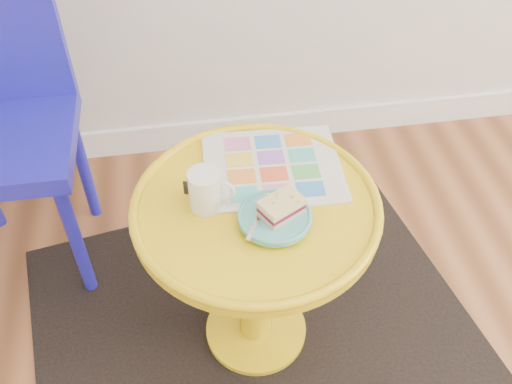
{
  "coord_description": "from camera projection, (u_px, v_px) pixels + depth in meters",
  "views": [
    {
      "loc": [
        -0.93,
        0.15,
        1.54
      ],
      "look_at": [
        -0.78,
        1.08,
        0.61
      ],
      "focal_mm": 40.0,
      "sensor_mm": 36.0,
      "label": 1
    }
  ],
  "objects": [
    {
      "name": "cake_slice",
      "position": [
        281.0,
        207.0,
        1.28
      ],
      "size": [
        0.11,
        0.1,
        0.04
      ],
      "rotation": [
        0.0,
        0.0,
        0.5
      ],
      "color": "#D3BC8C",
      "rests_on": "plate"
    },
    {
      "name": "newspaper",
      "position": [
        272.0,
        167.0,
        1.44
      ],
      "size": [
        0.36,
        0.31,
        0.01
      ],
      "primitive_type": "cube",
      "rotation": [
        0.0,
        0.0,
        -0.05
      ],
      "color": "silver",
      "rests_on": "side_table"
    },
    {
      "name": "side_table",
      "position": [
        256.0,
        247.0,
        1.46
      ],
      "size": [
        0.6,
        0.6,
        0.57
      ],
      "color": "yellow",
      "rests_on": "ground"
    },
    {
      "name": "rug",
      "position": [
        256.0,
        331.0,
        1.75
      ],
      "size": [
        1.47,
        1.31,
        0.01
      ],
      "primitive_type": "cube",
      "rotation": [
        0.0,
        0.0,
        0.17
      ],
      "color": "black",
      "rests_on": "ground"
    },
    {
      "name": "mug",
      "position": [
        206.0,
        189.0,
        1.31
      ],
      "size": [
        0.11,
        0.08,
        0.1
      ],
      "rotation": [
        0.0,
        0.0,
        -0.32
      ],
      "color": "white",
      "rests_on": "side_table"
    },
    {
      "name": "fork",
      "position": [
        259.0,
        216.0,
        1.29
      ],
      "size": [
        0.08,
        0.13,
        0.0
      ],
      "rotation": [
        0.0,
        0.0,
        -0.5
      ],
      "color": "silver",
      "rests_on": "plate"
    },
    {
      "name": "plate",
      "position": [
        275.0,
        218.0,
        1.3
      ],
      "size": [
        0.17,
        0.17,
        0.02
      ],
      "color": "#52ADAA",
      "rests_on": "newspaper"
    },
    {
      "name": "room_walls",
      "position": [
        187.0,
        356.0,
        1.63
      ],
      "size": [
        4.0,
        4.0,
        4.0
      ],
      "color": "silver",
      "rests_on": "ground"
    }
  ]
}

